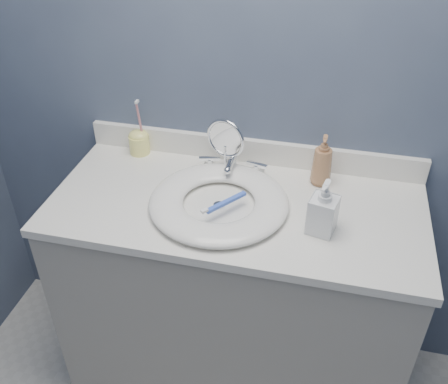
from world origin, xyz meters
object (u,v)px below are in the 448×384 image
(makeup_mirror, at_px, (226,145))
(toothbrush_holder, at_px, (139,141))
(soap_bottle_amber, at_px, (322,160))
(soap_bottle_clear, at_px, (324,207))

(makeup_mirror, height_order, toothbrush_holder, toothbrush_holder)
(toothbrush_holder, bearing_deg, soap_bottle_amber, -3.96)
(soap_bottle_clear, bearing_deg, soap_bottle_amber, 107.61)
(soap_bottle_amber, bearing_deg, soap_bottle_clear, -83.94)
(soap_bottle_clear, relative_size, toothbrush_holder, 0.82)
(makeup_mirror, height_order, soap_bottle_amber, makeup_mirror)
(soap_bottle_amber, height_order, toothbrush_holder, toothbrush_holder)
(soap_bottle_amber, bearing_deg, makeup_mirror, -176.00)
(makeup_mirror, distance_m, soap_bottle_amber, 0.33)
(soap_bottle_clear, bearing_deg, makeup_mirror, 158.39)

